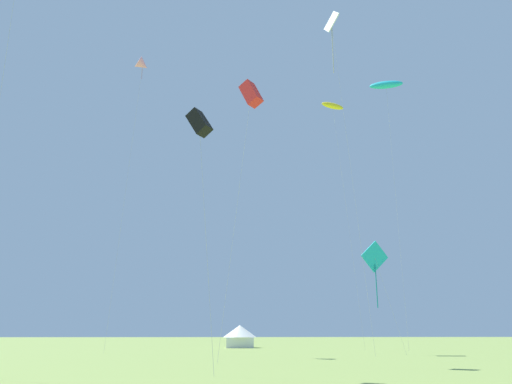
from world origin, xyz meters
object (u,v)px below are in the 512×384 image
at_px(kite_cyan_diamond, 375,259).
at_px(kite_pink_delta, 143,65).
at_px(kite_yellow_parafoil, 333,106).
at_px(kite_white_diamond, 332,27).
at_px(festival_tent_left, 240,335).
at_px(kite_cyan_parafoil, 386,85).
at_px(kite_black_box, 199,123).
at_px(kite_red_box, 251,94).

bearing_deg(kite_cyan_diamond, kite_pink_delta, 170.80).
xyz_separation_m(kite_yellow_parafoil, kite_white_diamond, (-3.05, -15.19, 1.79)).
relative_size(kite_yellow_parafoil, festival_tent_left, 7.04).
relative_size(kite_yellow_parafoil, kite_cyan_parafoil, 0.97).
distance_m(kite_black_box, kite_pink_delta, 33.33).
height_order(kite_white_diamond, kite_red_box, kite_white_diamond).
relative_size(kite_black_box, kite_red_box, 0.66).
height_order(kite_black_box, kite_cyan_parafoil, kite_cyan_parafoil).
height_order(kite_white_diamond, kite_cyan_parafoil, kite_white_diamond).
bearing_deg(kite_yellow_parafoil, kite_red_box, -116.55).
xyz_separation_m(kite_black_box, festival_tent_left, (3.33, 43.38, -11.91)).
xyz_separation_m(kite_cyan_parafoil, kite_red_box, (-17.77, -19.37, -11.38)).
distance_m(kite_white_diamond, kite_cyan_parafoil, 14.18).
xyz_separation_m(kite_red_box, festival_tent_left, (-0.04, 33.11, -18.92)).
distance_m(kite_white_diamond, kite_pink_delta, 22.13).
relative_size(kite_yellow_parafoil, kite_black_box, 2.19).
relative_size(kite_yellow_parafoil, kite_white_diamond, 0.91).
height_order(kite_yellow_parafoil, festival_tent_left, kite_yellow_parafoil).
bearing_deg(kite_cyan_diamond, kite_black_box, -125.87).
bearing_deg(kite_cyan_diamond, kite_yellow_parafoil, 94.97).
distance_m(kite_black_box, kite_cyan_parafoil, 40.79).
distance_m(kite_cyan_diamond, kite_pink_delta, 34.03).
height_order(kite_pink_delta, kite_red_box, kite_pink_delta).
distance_m(kite_pink_delta, festival_tent_left, 36.77).
height_order(kite_cyan_parafoil, kite_red_box, kite_cyan_parafoil).
bearing_deg(festival_tent_left, kite_yellow_parafoil, -38.65).
distance_m(kite_cyan_diamond, kite_black_box, 27.98).
distance_m(kite_yellow_parafoil, kite_black_box, 41.00).
relative_size(kite_cyan_parafoil, kite_red_box, 1.51).
bearing_deg(festival_tent_left, kite_cyan_parafoil, -37.65).
relative_size(kite_cyan_diamond, festival_tent_left, 2.41).
distance_m(kite_red_box, festival_tent_left, 38.14).
height_order(kite_cyan_parafoil, kite_pink_delta, kite_pink_delta).
bearing_deg(kite_red_box, kite_cyan_parafoil, 47.47).
distance_m(kite_yellow_parafoil, kite_cyan_diamond, 24.74).
bearing_deg(festival_tent_left, kite_red_box, -89.93).
height_order(kite_yellow_parafoil, kite_black_box, kite_yellow_parafoil).
relative_size(kite_cyan_parafoil, kite_pink_delta, 0.99).
relative_size(kite_black_box, kite_cyan_parafoil, 0.44).
xyz_separation_m(kite_cyan_diamond, kite_red_box, (-12.81, -12.11, 11.53)).
bearing_deg(kite_white_diamond, kite_cyan_parafoil, 50.48).
xyz_separation_m(kite_cyan_diamond, kite_pink_delta, (-24.79, 4.02, 22.95)).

